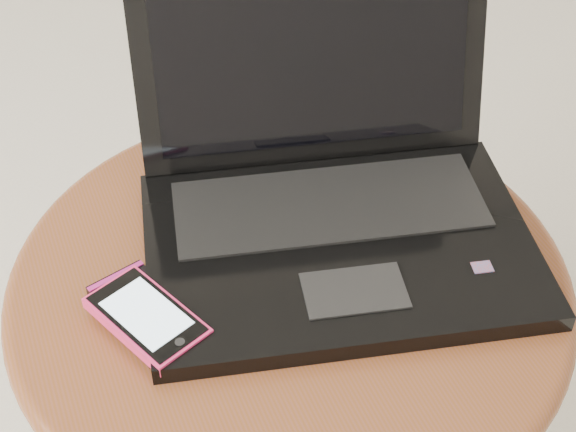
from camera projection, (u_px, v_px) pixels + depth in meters
name	position (u px, v px, depth m)	size (l,w,h in m)	color
table	(290.00, 333.00, 0.96)	(0.58, 0.58, 0.46)	#5D3211
laptop	(331.00, 190.00, 0.92)	(0.46, 0.42, 0.26)	black
phone_black	(144.00, 311.00, 0.84)	(0.09, 0.13, 0.01)	black
phone_pink	(147.00, 318.00, 0.82)	(0.11, 0.13, 0.01)	#F62C6C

